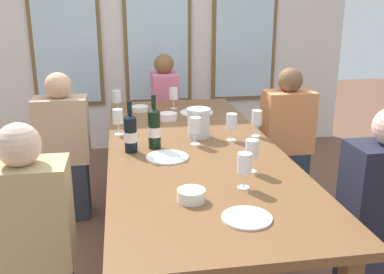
% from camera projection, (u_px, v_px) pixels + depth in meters
% --- Properties ---
extents(ground_plane, '(12.00, 12.00, 0.00)m').
position_uv_depth(ground_plane, '(192.00, 251.00, 2.93)').
color(ground_plane, brown).
extents(back_wall_with_windows, '(4.22, 0.10, 2.90)m').
position_uv_depth(back_wall_with_windows, '(157.00, 14.00, 4.65)').
color(back_wall_with_windows, silver).
rests_on(back_wall_with_windows, ground).
extents(dining_table, '(1.02, 2.59, 0.74)m').
position_uv_depth(dining_table, '(192.00, 155.00, 2.73)').
color(dining_table, brown).
rests_on(dining_table, ground).
extents(white_plate_0, '(0.21, 0.21, 0.01)m').
position_uv_depth(white_plate_0, '(247.00, 218.00, 1.80)').
color(white_plate_0, white).
rests_on(white_plate_0, dining_table).
extents(white_plate_1, '(0.26, 0.26, 0.01)m').
position_uv_depth(white_plate_1, '(197.00, 112.00, 3.49)').
color(white_plate_1, white).
rests_on(white_plate_1, dining_table).
extents(white_plate_2, '(0.24, 0.24, 0.01)m').
position_uv_depth(white_plate_2, '(167.00, 157.00, 2.50)').
color(white_plate_2, white).
rests_on(white_plate_2, dining_table).
extents(metal_pitcher, '(0.16, 0.16, 0.19)m').
position_uv_depth(metal_pitcher, '(199.00, 123.00, 2.85)').
color(metal_pitcher, silver).
rests_on(metal_pitcher, dining_table).
extents(wine_bottle_0, '(0.08, 0.08, 0.31)m').
position_uv_depth(wine_bottle_0, '(131.00, 133.00, 2.57)').
color(wine_bottle_0, black).
rests_on(wine_bottle_0, dining_table).
extents(wine_bottle_1, '(0.08, 0.08, 0.33)m').
position_uv_depth(wine_bottle_1, '(154.00, 128.00, 2.63)').
color(wine_bottle_1, black).
rests_on(wine_bottle_1, dining_table).
extents(tasting_bowl_0, '(0.13, 0.13, 0.04)m').
position_uv_depth(tasting_bowl_0, '(140.00, 109.00, 3.55)').
color(tasting_bowl_0, white).
rests_on(tasting_bowl_0, dining_table).
extents(tasting_bowl_1, '(0.13, 0.13, 0.05)m').
position_uv_depth(tasting_bowl_1, '(191.00, 195.00, 1.96)').
color(tasting_bowl_1, white).
rests_on(tasting_bowl_1, dining_table).
extents(tasting_bowl_2, '(0.14, 0.14, 0.05)m').
position_uv_depth(tasting_bowl_2, '(168.00, 116.00, 3.28)').
color(tasting_bowl_2, white).
rests_on(tasting_bowl_2, dining_table).
extents(wine_glass_0, '(0.07, 0.07, 0.17)m').
position_uv_depth(wine_glass_0, '(117.00, 97.00, 3.48)').
color(wine_glass_0, white).
rests_on(wine_glass_0, dining_table).
extents(wine_glass_1, '(0.07, 0.07, 0.17)m').
position_uv_depth(wine_glass_1, '(195.00, 126.00, 2.70)').
color(wine_glass_1, white).
rests_on(wine_glass_1, dining_table).
extents(wine_glass_2, '(0.07, 0.07, 0.17)m').
position_uv_depth(wine_glass_2, '(173.00, 94.00, 3.60)').
color(wine_glass_2, white).
rests_on(wine_glass_2, dining_table).
extents(wine_glass_3, '(0.07, 0.07, 0.17)m').
position_uv_depth(wine_glass_3, '(257.00, 118.00, 2.86)').
color(wine_glass_3, white).
rests_on(wine_glass_3, dining_table).
extents(wine_glass_4, '(0.07, 0.07, 0.17)m').
position_uv_depth(wine_glass_4, '(244.00, 165.00, 2.07)').
color(wine_glass_4, white).
rests_on(wine_glass_4, dining_table).
extents(wine_glass_5, '(0.07, 0.07, 0.17)m').
position_uv_depth(wine_glass_5, '(118.00, 117.00, 2.89)').
color(wine_glass_5, white).
rests_on(wine_glass_5, dining_table).
extents(wine_glass_6, '(0.07, 0.07, 0.17)m').
position_uv_depth(wine_glass_6, '(252.00, 150.00, 2.26)').
color(wine_glass_6, white).
rests_on(wine_glass_6, dining_table).
extents(wine_glass_7, '(0.07, 0.07, 0.17)m').
position_uv_depth(wine_glass_7, '(232.00, 123.00, 2.78)').
color(wine_glass_7, white).
rests_on(wine_glass_7, dining_table).
extents(seated_person_0, '(0.38, 0.24, 1.11)m').
position_uv_depth(seated_person_0, '(64.00, 151.00, 3.27)').
color(seated_person_0, '#292E37').
rests_on(seated_person_0, ground).
extents(seated_person_1, '(0.38, 0.24, 1.11)m').
position_uv_depth(seated_person_1, '(286.00, 141.00, 3.49)').
color(seated_person_1, '#253440').
rests_on(seated_person_1, ground).
extents(seated_person_2, '(0.38, 0.24, 1.11)m').
position_uv_depth(seated_person_2, '(31.00, 247.00, 1.99)').
color(seated_person_2, '#302534').
rests_on(seated_person_2, ground).
extents(seated_person_3, '(0.38, 0.24, 1.11)m').
position_uv_depth(seated_person_3, '(380.00, 219.00, 2.25)').
color(seated_person_3, '#2D2B3C').
rests_on(seated_person_3, ground).
extents(seated_person_4, '(0.24, 0.38, 1.11)m').
position_uv_depth(seated_person_4, '(165.00, 114.00, 4.32)').
color(seated_person_4, '#212F2D').
rests_on(seated_person_4, ground).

